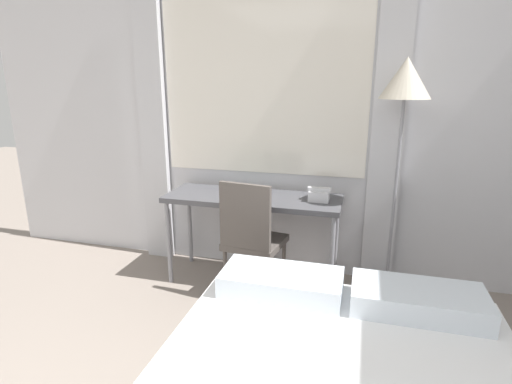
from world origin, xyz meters
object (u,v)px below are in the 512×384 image
object	(u,v)px
telephone	(319,195)
book	(243,194)
standing_lamp	(404,102)
desk	(253,204)
desk_chair	(251,235)

from	to	relation	value
telephone	book	xyz separation A→B (m)	(-0.59, -0.02, -0.03)
standing_lamp	book	xyz separation A→B (m)	(-1.13, -0.03, -0.71)
desk	desk_chair	size ratio (longest dim) A/B	1.49
desk_chair	telephone	bearing A→B (deg)	39.99
standing_lamp	telephone	distance (m)	0.87
standing_lamp	telephone	xyz separation A→B (m)	(-0.53, -0.01, -0.68)
desk_chair	telephone	distance (m)	0.59
standing_lamp	book	world-z (taller)	standing_lamp
desk_chair	book	world-z (taller)	desk_chair
standing_lamp	telephone	world-z (taller)	standing_lamp
desk	book	size ratio (longest dim) A/B	5.16
desk	desk_chair	bearing A→B (deg)	-76.83
standing_lamp	book	distance (m)	1.34
desk_chair	book	size ratio (longest dim) A/B	3.47
desk	standing_lamp	xyz separation A→B (m)	(1.05, 0.03, 0.79)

